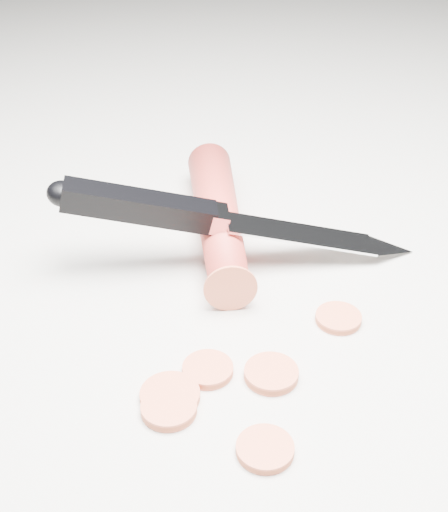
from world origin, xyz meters
name	(u,v)px	position (x,y,z in m)	size (l,w,h in m)	color
ground	(230,320)	(0.00, 0.00, 0.00)	(2.40, 2.40, 0.00)	beige
carrot	(218,217)	(0.04, 0.10, 0.02)	(0.03, 0.03, 0.19)	red
carrot_slice_0	(170,395)	(-0.07, -0.05, 0.00)	(0.04, 0.04, 0.01)	#E65F3C
carrot_slice_1	(208,369)	(-0.04, -0.04, 0.00)	(0.03, 0.03, 0.01)	#E65F3C
carrot_slice_2	(338,318)	(0.07, -0.04, 0.00)	(0.03, 0.03, 0.01)	#E65F3C
carrot_slice_3	(169,408)	(-0.07, -0.06, 0.00)	(0.03, 0.03, 0.01)	#E65F3C
carrot_slice_4	(265,449)	(-0.04, -0.12, 0.00)	(0.03, 0.03, 0.01)	#E65F3C
carrot_slice_5	(271,374)	(0.00, -0.06, 0.00)	(0.04, 0.04, 0.01)	#E65F3C
kitchen_knife	(239,218)	(0.04, 0.06, 0.04)	(0.28, 0.13, 0.08)	silver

